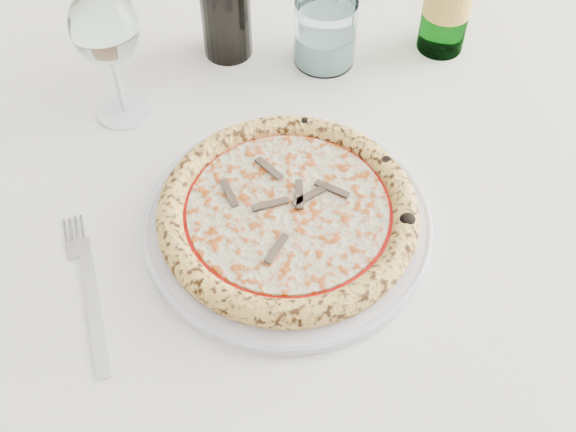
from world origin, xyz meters
name	(u,v)px	position (x,y,z in m)	size (l,w,h in m)	color
floor	(322,432)	(0.00, 0.00, -0.01)	(5.00, 6.00, 0.02)	gray
dining_table	(260,206)	(-0.09, 0.06, 0.68)	(1.62, 0.97, 0.76)	brown
plate	(288,222)	(-0.09, -0.04, 0.76)	(0.32, 0.32, 0.02)	white
pizza	(288,212)	(-0.09, -0.04, 0.78)	(0.28, 0.28, 0.03)	#DFB97F
fork	(89,293)	(-0.31, -0.05, 0.76)	(0.03, 0.21, 0.00)	#AAAAAA
wine_glass	(105,30)	(-0.21, 0.20, 0.88)	(0.08, 0.08, 0.18)	silver
tumbler	(325,36)	(0.06, 0.21, 0.80)	(0.08, 0.08, 0.09)	white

